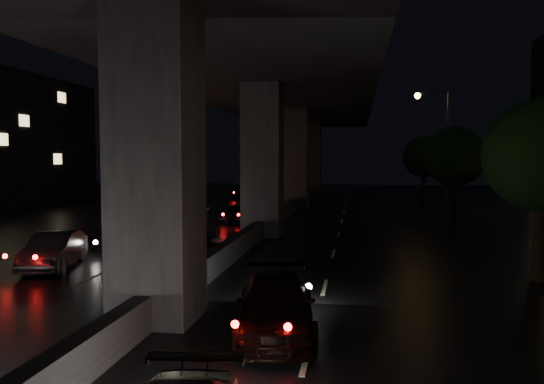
# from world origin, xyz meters

# --- Properties ---
(ground) EXTENTS (120.00, 120.00, 0.00)m
(ground) POSITION_xyz_m (0.00, 0.00, 0.00)
(ground) COLOR black
(ground) RESTS_ON ground
(viaduct) EXTENTS (12.00, 80.00, 10.50)m
(viaduct) POSITION_xyz_m (0.00, 5.00, 8.34)
(viaduct) COLOR #2E2D30
(viaduct) RESTS_ON ground
(median_barrier) EXTENTS (0.45, 70.00, 0.85)m
(median_barrier) POSITION_xyz_m (0.00, 5.00, 0.42)
(median_barrier) COLOR #2E2D30
(median_barrier) RESTS_ON ground
(tree_b) EXTENTS (3.80, 3.80, 6.12)m
(tree_b) POSITION_xyz_m (11.00, -4.00, 4.20)
(tree_b) COLOR black
(tree_b) RESTS_ON ground
(tree_c) EXTENTS (3.80, 3.80, 6.12)m
(tree_c) POSITION_xyz_m (11.00, 12.00, 4.20)
(tree_c) COLOR black
(tree_c) RESTS_ON ground
(tree_d) EXTENTS (3.80, 3.80, 6.12)m
(tree_d) POSITION_xyz_m (11.00, 28.00, 4.20)
(tree_d) COLOR black
(tree_d) RESTS_ON ground
(streetlight_far) EXTENTS (2.52, 0.44, 9.00)m
(streetlight_far) POSITION_xyz_m (10.97, 18.00, 5.66)
(streetlight_far) COLOR #2D2D33
(streetlight_far) RESTS_ON ground
(car_3) EXTENTS (2.43, 4.66, 1.29)m
(car_3) POSITION_xyz_m (3.13, -10.54, 0.65)
(car_3) COLOR black
(car_3) RESTS_ON ground
(car_4) EXTENTS (2.31, 4.28, 1.34)m
(car_4) POSITION_xyz_m (-6.20, -4.64, 0.67)
(car_4) COLOR black
(car_4) RESTS_ON ground
(car_5) EXTENTS (1.88, 4.16, 1.32)m
(car_5) POSITION_xyz_m (-2.85, 0.54, 0.66)
(car_5) COLOR black
(car_5) RESTS_ON ground
(car_6) EXTENTS (1.87, 3.34, 1.07)m
(car_6) POSITION_xyz_m (-6.07, 5.08, 0.54)
(car_6) COLOR black
(car_6) RESTS_ON ground
(car_7) EXTENTS (2.29, 3.92, 1.07)m
(car_7) POSITION_xyz_m (-5.93, 10.81, 0.53)
(car_7) COLOR black
(car_7) RESTS_ON ground
(car_8) EXTENTS (1.76, 3.53, 1.15)m
(car_8) POSITION_xyz_m (-2.58, 10.13, 0.58)
(car_8) COLOR black
(car_8) RESTS_ON ground
(car_9) EXTENTS (1.96, 3.96, 1.25)m
(car_9) POSITION_xyz_m (-2.78, 17.99, 0.62)
(car_9) COLOR #413F38
(car_9) RESTS_ON ground
(car_10) EXTENTS (2.79, 5.01, 1.33)m
(car_10) POSITION_xyz_m (-2.54, 27.83, 0.66)
(car_10) COLOR black
(car_10) RESTS_ON ground
(car_11) EXTENTS (3.21, 5.09, 1.31)m
(car_11) POSITION_xyz_m (-6.25, 28.94, 0.66)
(car_11) COLOR black
(car_11) RESTS_ON ground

